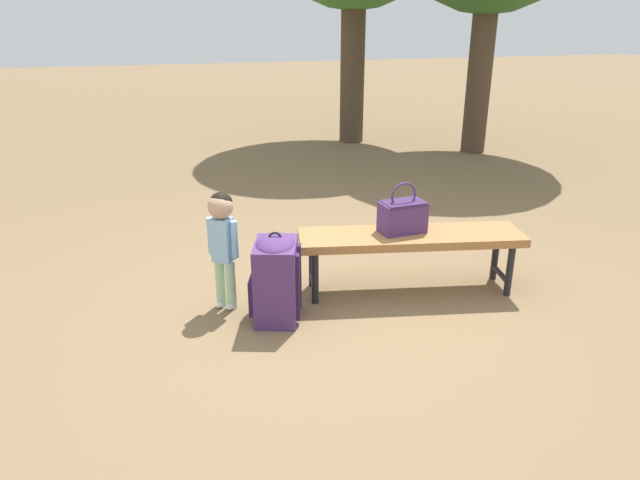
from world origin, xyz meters
TOP-DOWN VIEW (x-y plane):
  - ground_plane at (0.00, 0.00)m, footprint 40.00×40.00m
  - park_bench at (-0.70, -0.19)m, footprint 1.65×0.68m
  - handbag at (-0.65, -0.24)m, footprint 0.33×0.21m
  - child_standing at (0.62, -0.29)m, footprint 0.19×0.18m
  - backpack_large at (0.31, -0.04)m, footprint 0.39×0.43m

SIDE VIEW (x-z plane):
  - ground_plane at x=0.00m, z-range 0.00..0.00m
  - backpack_large at x=0.31m, z-range 0.00..0.62m
  - park_bench at x=-0.70m, z-range 0.17..0.62m
  - child_standing at x=0.62m, z-range 0.14..0.97m
  - handbag at x=-0.65m, z-range 0.39..0.76m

